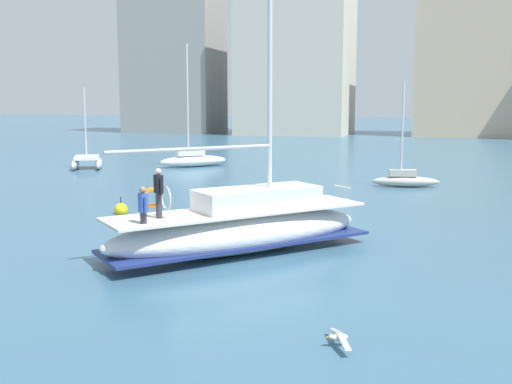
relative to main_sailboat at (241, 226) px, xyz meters
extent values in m
plane|color=#38607A|center=(-1.74, 0.32, -0.91)|extent=(400.00, 400.00, 0.00)
ellipsoid|color=silver|center=(-0.05, -0.06, -0.21)|extent=(8.27, 8.68, 1.40)
cube|color=navy|center=(-0.05, -0.06, -0.53)|extent=(8.16, 8.56, 0.10)
cube|color=beige|center=(-0.05, -0.06, 0.53)|extent=(7.81, 8.20, 0.08)
cube|color=silver|center=(0.44, 0.47, 0.92)|extent=(4.16, 4.31, 0.70)
cylinder|color=silver|center=(0.76, 0.83, 6.63)|extent=(0.16, 0.16, 12.12)
cylinder|color=#B7B7BC|center=(-1.19, -1.29, 2.69)|extent=(4.00, 4.31, 0.12)
cylinder|color=silver|center=(2.94, 3.19, 1.04)|extent=(0.70, 0.65, 0.06)
torus|color=orange|center=(-2.71, -1.20, 1.04)|extent=(0.58, 0.61, 0.70)
cylinder|color=#33333D|center=(-2.00, -2.17, 0.97)|extent=(0.20, 0.20, 0.80)
cube|color=black|center=(-2.00, -2.17, 1.65)|extent=(0.37, 0.36, 0.56)
sphere|color=beige|center=(-2.00, -2.17, 2.04)|extent=(0.20, 0.20, 0.20)
cylinder|color=black|center=(-2.17, -2.02, 1.60)|extent=(0.09, 0.09, 0.50)
cylinder|color=black|center=(-1.84, -2.32, 1.60)|extent=(0.09, 0.09, 0.50)
cylinder|color=#33333D|center=(-2.09, -3.07, 0.74)|extent=(0.20, 0.20, 0.35)
cube|color=#3351AD|center=(-2.09, -3.07, 1.20)|extent=(0.37, 0.36, 0.56)
sphere|color=#9E7051|center=(-2.09, -3.07, 1.59)|extent=(0.20, 0.20, 0.20)
cylinder|color=#3351AD|center=(-2.25, -2.93, 1.15)|extent=(0.09, 0.09, 0.50)
cylinder|color=#3351AD|center=(-1.93, -3.22, 1.15)|extent=(0.09, 0.09, 0.50)
torus|color=silver|center=(-1.84, -2.00, 1.19)|extent=(0.60, 0.56, 0.76)
ellipsoid|color=white|center=(-18.69, 22.15, -0.53)|extent=(2.71, 4.37, 0.76)
ellipsoid|color=white|center=(-20.25, 21.29, -0.53)|extent=(2.71, 4.37, 0.76)
cube|color=white|center=(-19.47, 21.72, -0.05)|extent=(2.81, 3.13, 0.24)
cylinder|color=silver|center=(-19.30, 21.41, 2.68)|extent=(0.12, 0.12, 5.22)
ellipsoid|color=#B7B2A8|center=(4.69, 18.12, -0.59)|extent=(4.11, 1.60, 0.65)
cube|color=#B7B2A8|center=(4.49, 18.08, -0.06)|extent=(1.68, 0.87, 0.40)
cylinder|color=silver|center=(4.39, 18.07, 2.58)|extent=(0.11, 0.11, 5.69)
ellipsoid|color=white|center=(-12.07, 25.31, -0.46)|extent=(4.98, 4.70, 0.90)
cube|color=white|center=(-12.27, 25.12, 0.18)|extent=(2.21, 2.12, 0.40)
cylinder|color=silver|center=(-12.37, 25.03, 4.32)|extent=(0.14, 0.14, 8.67)
ellipsoid|color=silver|center=(4.40, -7.05, -0.71)|extent=(0.40, 0.32, 0.16)
sphere|color=silver|center=(4.23, -7.13, -0.68)|extent=(0.11, 0.11, 0.11)
cone|color=gold|center=(4.17, -7.16, -0.69)|extent=(0.08, 0.07, 0.04)
cube|color=#9E9993|center=(4.53, -7.34, -0.69)|extent=(0.39, 0.62, 0.15)
cube|color=#9E9993|center=(4.26, -6.77, -0.69)|extent=(0.39, 0.62, 0.15)
sphere|color=yellow|center=(-7.49, 5.28, -0.73)|extent=(0.62, 0.62, 0.62)
cylinder|color=black|center=(-7.49, 5.28, -0.43)|extent=(0.04, 0.04, 0.60)
cube|color=gray|center=(-36.81, 77.90, 12.95)|extent=(15.49, 10.87, 27.73)
cube|color=beige|center=(-15.19, 77.55, 10.84)|extent=(17.01, 15.92, 23.52)
cube|color=#C6AD8E|center=(12.29, 78.91, 11.97)|extent=(18.01, 12.18, 25.76)
camera|label=1|loc=(6.06, -18.99, 4.14)|focal=42.07mm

